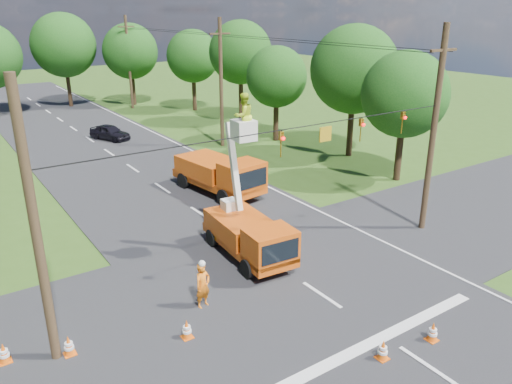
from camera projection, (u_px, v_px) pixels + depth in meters
ground at (133, 169)px, 35.02m from camera, size 140.00×140.00×0.00m
road_main at (133, 169)px, 35.02m from camera, size 12.00×100.00×0.06m
road_cross at (290, 275)px, 21.04m from camera, size 56.00×10.00×0.07m
stop_bar at (384, 338)px, 17.00m from camera, size 9.00×0.45×0.02m
edge_line at (203, 156)px, 37.97m from camera, size 0.12×90.00×0.02m
bucket_truck at (249, 224)px, 21.97m from camera, size 2.53×5.61×7.32m
second_truck at (220, 174)px, 29.93m from camera, size 3.23×6.67×2.40m
ground_worker at (203, 286)px, 18.47m from camera, size 0.74×0.58×1.79m
distant_car at (110, 132)px, 42.65m from camera, size 2.94×4.12×1.30m
traffic_cone_0 at (383, 350)px, 15.82m from camera, size 0.38×0.38×0.71m
traffic_cone_1 at (433, 332)px, 16.71m from camera, size 0.38×0.38×0.71m
traffic_cone_2 at (241, 214)px, 26.39m from camera, size 0.38×0.38×0.71m
traffic_cone_3 at (237, 190)px, 29.85m from camera, size 0.38×0.38×0.71m
traffic_cone_4 at (187, 329)px, 16.84m from camera, size 0.38×0.38×0.71m
traffic_cone_5 at (69, 346)px, 16.02m from camera, size 0.38×0.38×0.71m
traffic_cone_6 at (4, 353)px, 15.67m from camera, size 0.38×0.38×0.71m
traffic_cone_7 at (205, 166)px, 34.36m from camera, size 0.38×0.38×0.71m
pole_right_near at (434, 130)px, 23.77m from camera, size 1.80×0.30×10.00m
pole_right_mid at (221, 83)px, 39.30m from camera, size 1.80×0.30×10.00m
pole_right_far at (129, 62)px, 54.84m from camera, size 1.80×0.30×10.00m
pole_left at (36, 230)px, 14.48m from camera, size 0.30×0.30×9.00m
signal_span at (337, 131)px, 20.18m from camera, size 18.00×0.29×1.07m
tree_right_a at (405, 95)px, 30.91m from camera, size 5.40×5.40×8.28m
tree_right_b at (354, 70)px, 36.06m from camera, size 6.40×6.40×9.65m
tree_right_c at (277, 77)px, 40.93m from camera, size 5.00×5.00×7.83m
tree_right_d at (240, 52)px, 47.52m from camera, size 6.00×6.00×9.70m
tree_right_e at (193, 56)px, 53.51m from camera, size 5.60×5.60×8.63m
tree_far_b at (64, 45)px, 55.23m from camera, size 7.00×7.00×10.32m
tree_far_c at (130, 51)px, 56.59m from camera, size 6.20×6.20×9.18m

